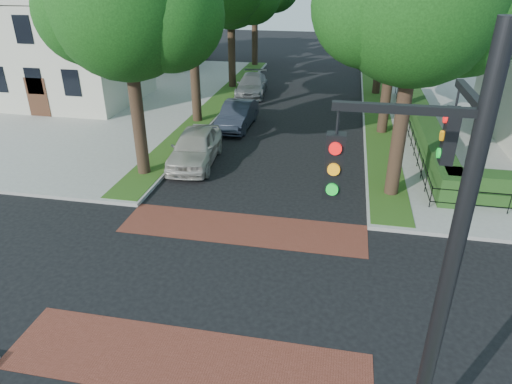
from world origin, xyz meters
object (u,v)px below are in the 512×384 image
parked_car_middle (237,115)px  parked_car_front (195,147)px  traffic_signal (437,248)px  parked_car_rear (252,85)px

parked_car_middle → parked_car_front: bearing=-96.1°
parked_car_front → traffic_signal: bearing=-62.0°
parked_car_rear → parked_car_middle: bearing=-89.5°
parked_car_front → parked_car_middle: (0.72, 5.76, -0.09)m
traffic_signal → parked_car_middle: size_ratio=1.73×
parked_car_front → parked_car_middle: size_ratio=1.08×
parked_car_middle → parked_car_rear: bearing=96.4°
traffic_signal → parked_car_front: bearing=122.7°
traffic_signal → parked_car_front: (-8.49, 13.23, -3.86)m
parked_car_rear → parked_car_front: bearing=-94.8°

